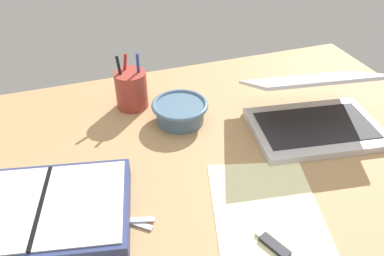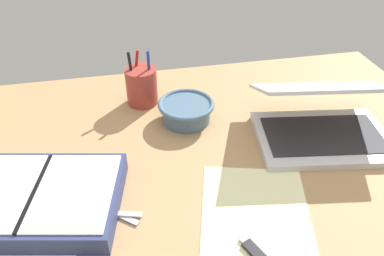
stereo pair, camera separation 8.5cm
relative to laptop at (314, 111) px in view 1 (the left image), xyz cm
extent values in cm
cube|color=tan|center=(-33.25, -7.37, -5.70)|extent=(140.00, 100.00, 2.00)
cube|color=silver|center=(-0.32, -2.14, -3.80)|extent=(34.88, 26.08, 1.80)
cube|color=#232328|center=(-0.32, -2.14, -2.78)|extent=(30.19, 19.53, 0.24)
cube|color=silver|center=(0.60, 4.02, 6.88)|extent=(34.63, 24.40, 9.88)
cube|color=silver|center=(0.53, 3.59, 6.68)|extent=(31.78, 21.89, 8.53)
cylinder|color=slate|center=(-31.58, 13.41, -2.24)|extent=(12.61, 12.61, 4.92)
torus|color=slate|center=(-31.58, 13.41, 0.22)|extent=(14.84, 14.84, 1.19)
cylinder|color=#9E382D|center=(-42.05, 24.53, 0.52)|extent=(8.67, 8.67, 10.45)
cylinder|color=black|center=(-44.38, 24.00, 3.47)|extent=(1.57, 4.18, 14.16)
cylinder|color=#233899|center=(-39.67, 24.39, 3.77)|extent=(0.89, 2.20, 14.97)
cylinder|color=#B21E1E|center=(-43.35, 26.54, 3.22)|extent=(3.14, 2.31, 13.79)
cube|color=navy|center=(-66.25, -10.52, -2.51)|extent=(36.32, 28.92, 4.39)
cube|color=silver|center=(-58.61, -12.09, -0.16)|extent=(18.84, 23.40, 0.30)
cube|color=black|center=(-66.25, -10.52, -0.01)|extent=(4.96, 20.56, 0.30)
cube|color=#B7B7BC|center=(-50.88, -16.02, -4.10)|extent=(9.59, 3.75, 0.30)
cube|color=#B7B7BC|center=(-50.88, -16.02, -4.40)|extent=(8.18, 7.06, 0.30)
torus|color=#232328|center=(-56.75, -14.38, -4.40)|extent=(3.90, 3.90, 0.70)
torus|color=#232328|center=(-55.57, -12.14, -4.40)|extent=(3.90, 3.90, 0.70)
cube|color=#F4EFB2|center=(-24.23, -21.19, -4.62)|extent=(27.42, 31.04, 0.16)
cube|color=black|center=(-27.23, -30.17, -4.20)|extent=(4.17, 6.31, 1.00)
cube|color=silver|center=(-28.62, -26.85, -4.20)|extent=(1.57, 1.57, 0.60)
camera|label=1|loc=(-54.63, -64.61, 53.23)|focal=35.00mm
camera|label=2|loc=(-46.41, -66.83, 53.23)|focal=35.00mm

